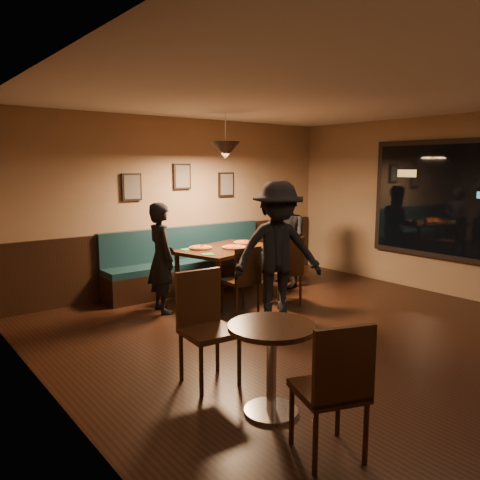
{
  "coord_description": "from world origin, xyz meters",
  "views": [
    {
      "loc": [
        -4.15,
        -3.42,
        2.01
      ],
      "look_at": [
        0.12,
        2.06,
        0.95
      ],
      "focal_mm": 36.07,
      "sensor_mm": 36.0,
      "label": 1
    }
  ],
  "objects_px": {
    "cafe_chair_near": "(328,387)",
    "diner_right": "(286,239)",
    "cafe_table": "(271,369)",
    "diner_left": "(161,258)",
    "tabasco_bottle": "(253,240)",
    "cafe_chair_far": "(210,329)",
    "diner_front": "(278,251)",
    "soda_glass": "(269,241)",
    "dining_table": "(226,273)",
    "chair_near_right": "(282,270)",
    "chair_near_left": "(240,280)",
    "booth_bench": "(192,259)"
  },
  "relations": [
    {
      "from": "cafe_chair_near",
      "to": "diner_right",
      "type": "bearing_deg",
      "value": 70.29
    },
    {
      "from": "diner_right",
      "to": "cafe_table",
      "type": "bearing_deg",
      "value": -25.9
    },
    {
      "from": "cafe_chair_near",
      "to": "diner_left",
      "type": "bearing_deg",
      "value": 98.79
    },
    {
      "from": "tabasco_bottle",
      "to": "cafe_chair_far",
      "type": "height_order",
      "value": "cafe_chair_far"
    },
    {
      "from": "diner_front",
      "to": "soda_glass",
      "type": "xyz_separation_m",
      "value": [
        0.7,
        0.98,
        -0.06
      ]
    },
    {
      "from": "diner_front",
      "to": "cafe_table",
      "type": "distance_m",
      "value": 2.54
    },
    {
      "from": "dining_table",
      "to": "diner_front",
      "type": "height_order",
      "value": "diner_front"
    },
    {
      "from": "soda_glass",
      "to": "tabasco_bottle",
      "type": "bearing_deg",
      "value": 109.98
    },
    {
      "from": "dining_table",
      "to": "chair_near_right",
      "type": "xyz_separation_m",
      "value": [
        0.47,
        -0.76,
        0.11
      ]
    },
    {
      "from": "diner_front",
      "to": "tabasco_bottle",
      "type": "distance_m",
      "value": 1.39
    },
    {
      "from": "diner_front",
      "to": "cafe_chair_near",
      "type": "relative_size",
      "value": 1.84
    },
    {
      "from": "diner_front",
      "to": "cafe_table",
      "type": "xyz_separation_m",
      "value": [
        -1.71,
        -1.8,
        -0.54
      ]
    },
    {
      "from": "chair_near_left",
      "to": "dining_table",
      "type": "bearing_deg",
      "value": 70.49
    },
    {
      "from": "soda_glass",
      "to": "cafe_chair_near",
      "type": "bearing_deg",
      "value": -125.64
    },
    {
      "from": "booth_bench",
      "to": "cafe_chair_near",
      "type": "bearing_deg",
      "value": -111.05
    },
    {
      "from": "chair_near_right",
      "to": "cafe_chair_far",
      "type": "xyz_separation_m",
      "value": [
        -2.34,
        -1.53,
        0.02
      ]
    },
    {
      "from": "chair_near_left",
      "to": "tabasco_bottle",
      "type": "xyz_separation_m",
      "value": [
        0.82,
        0.73,
        0.38
      ]
    },
    {
      "from": "diner_left",
      "to": "cafe_table",
      "type": "height_order",
      "value": "diner_left"
    },
    {
      "from": "booth_bench",
      "to": "cafe_chair_far",
      "type": "distance_m",
      "value": 3.54
    },
    {
      "from": "chair_near_right",
      "to": "diner_left",
      "type": "distance_m",
      "value": 1.77
    },
    {
      "from": "tabasco_bottle",
      "to": "diner_front",
      "type": "bearing_deg",
      "value": -115.63
    },
    {
      "from": "diner_left",
      "to": "cafe_chair_far",
      "type": "xyz_separation_m",
      "value": [
        -0.75,
        -2.27,
        -0.24
      ]
    },
    {
      "from": "tabasco_bottle",
      "to": "dining_table",
      "type": "bearing_deg",
      "value": 179.46
    },
    {
      "from": "tabasco_bottle",
      "to": "cafe_table",
      "type": "height_order",
      "value": "tabasco_bottle"
    },
    {
      "from": "soda_glass",
      "to": "cafe_table",
      "type": "distance_m",
      "value": 3.71
    },
    {
      "from": "booth_bench",
      "to": "cafe_chair_far",
      "type": "bearing_deg",
      "value": -119.65
    },
    {
      "from": "dining_table",
      "to": "soda_glass",
      "type": "height_order",
      "value": "soda_glass"
    },
    {
      "from": "diner_front",
      "to": "tabasco_bottle",
      "type": "xyz_separation_m",
      "value": [
        0.6,
        1.25,
        -0.06
      ]
    },
    {
      "from": "booth_bench",
      "to": "cafe_chair_near",
      "type": "relative_size",
      "value": 3.01
    },
    {
      "from": "chair_near_left",
      "to": "cafe_chair_near",
      "type": "xyz_separation_m",
      "value": [
        -1.55,
        -2.99,
        0.03
      ]
    },
    {
      "from": "diner_right",
      "to": "cafe_chair_near",
      "type": "bearing_deg",
      "value": -20.87
    },
    {
      "from": "soda_glass",
      "to": "cafe_chair_far",
      "type": "height_order",
      "value": "cafe_chair_far"
    },
    {
      "from": "dining_table",
      "to": "chair_near_left",
      "type": "relative_size",
      "value": 1.56
    },
    {
      "from": "diner_front",
      "to": "cafe_table",
      "type": "relative_size",
      "value": 2.42
    },
    {
      "from": "booth_bench",
      "to": "tabasco_bottle",
      "type": "height_order",
      "value": "booth_bench"
    },
    {
      "from": "chair_near_left",
      "to": "cafe_chair_far",
      "type": "bearing_deg",
      "value": -132.56
    },
    {
      "from": "dining_table",
      "to": "cafe_chair_far",
      "type": "relative_size",
      "value": 1.41
    },
    {
      "from": "diner_right",
      "to": "cafe_chair_far",
      "type": "distance_m",
      "value": 3.85
    },
    {
      "from": "diner_front",
      "to": "diner_right",
      "type": "bearing_deg",
      "value": 67.39
    },
    {
      "from": "soda_glass",
      "to": "cafe_chair_far",
      "type": "bearing_deg",
      "value": -141.02
    },
    {
      "from": "chair_near_left",
      "to": "cafe_chair_near",
      "type": "height_order",
      "value": "cafe_chair_near"
    },
    {
      "from": "chair_near_left",
      "to": "soda_glass",
      "type": "distance_m",
      "value": 1.1
    },
    {
      "from": "dining_table",
      "to": "diner_right",
      "type": "distance_m",
      "value": 1.29
    },
    {
      "from": "chair_near_left",
      "to": "tabasco_bottle",
      "type": "distance_m",
      "value": 1.16
    },
    {
      "from": "dining_table",
      "to": "soda_glass",
      "type": "xyz_separation_m",
      "value": [
        0.62,
        -0.28,
        0.46
      ]
    },
    {
      "from": "cafe_table",
      "to": "cafe_chair_far",
      "type": "distance_m",
      "value": 0.79
    },
    {
      "from": "chair_near_right",
      "to": "diner_right",
      "type": "relative_size",
      "value": 0.62
    },
    {
      "from": "diner_right",
      "to": "cafe_chair_near",
      "type": "relative_size",
      "value": 1.63
    },
    {
      "from": "cafe_chair_near",
      "to": "chair_near_left",
      "type": "bearing_deg",
      "value": 82.58
    },
    {
      "from": "dining_table",
      "to": "chair_near_right",
      "type": "relative_size",
      "value": 1.46
    }
  ]
}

